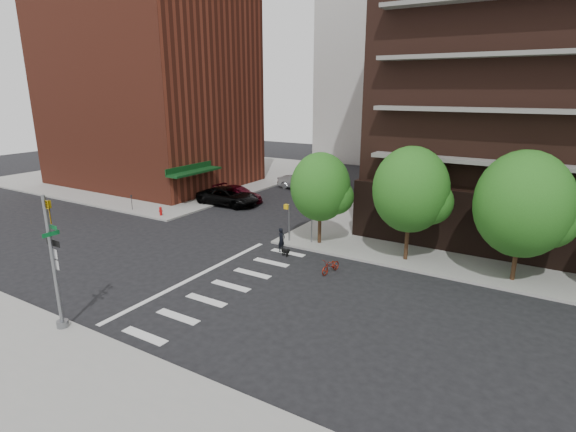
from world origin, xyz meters
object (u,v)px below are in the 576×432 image
at_px(scooter, 331,266).
at_px(dog_walker, 281,240).
at_px(parked_car_black, 228,196).
at_px(parked_car_maroon, 238,194).
at_px(traffic_signal, 55,274).
at_px(parked_car_silver, 300,182).
at_px(fire_hydrant, 161,211).

height_order(scooter, dog_walker, dog_walker).
xyz_separation_m(parked_car_black, parked_car_maroon, (0.00, 1.50, -0.08)).
height_order(traffic_signal, dog_walker, traffic_signal).
relative_size(traffic_signal, parked_car_silver, 1.22).
xyz_separation_m(traffic_signal, parked_car_silver, (-5.37, 30.59, -1.89)).
xyz_separation_m(traffic_signal, parked_car_black, (-7.73, 21.37, -1.88)).
relative_size(traffic_signal, parked_car_maroon, 1.18).
height_order(fire_hydrant, parked_car_black, parked_car_black).
xyz_separation_m(fire_hydrant, scooter, (17.34, -3.35, -0.12)).
height_order(fire_hydrant, parked_car_maroon, parked_car_maroon).
bearing_deg(dog_walker, parked_car_silver, 31.57).
relative_size(fire_hydrant, dog_walker, 0.46).
bearing_deg(parked_car_maroon, scooter, -121.85).
bearing_deg(parked_car_black, parked_car_maroon, -3.38).
bearing_deg(parked_car_black, parked_car_silver, -17.73).
distance_m(fire_hydrant, parked_car_silver, 15.99).
bearing_deg(dog_walker, traffic_signal, 173.14).
xyz_separation_m(fire_hydrant, dog_walker, (13.00, -1.80, 0.25)).
distance_m(parked_car_black, parked_car_silver, 9.51).
distance_m(traffic_signal, parked_car_black, 22.80).
bearing_deg(fire_hydrant, traffic_signal, -56.74).
distance_m(traffic_signal, parked_car_maroon, 24.22).
relative_size(parked_car_maroon, dog_walker, 3.19).
xyz_separation_m(parked_car_maroon, parked_car_silver, (2.36, 7.72, 0.07)).
xyz_separation_m(scooter, dog_walker, (-4.34, 1.55, 0.37)).
bearing_deg(dog_walker, parked_car_maroon, 54.33).
xyz_separation_m(parked_car_silver, dog_walker, (8.34, -17.09, -0.01)).
xyz_separation_m(parked_car_maroon, dog_walker, (10.70, -9.38, 0.06)).
relative_size(parked_car_silver, scooter, 3.00).
bearing_deg(scooter, parked_car_black, 157.04).
bearing_deg(parked_car_maroon, parked_car_silver, -12.85).
relative_size(traffic_signal, scooter, 3.66).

